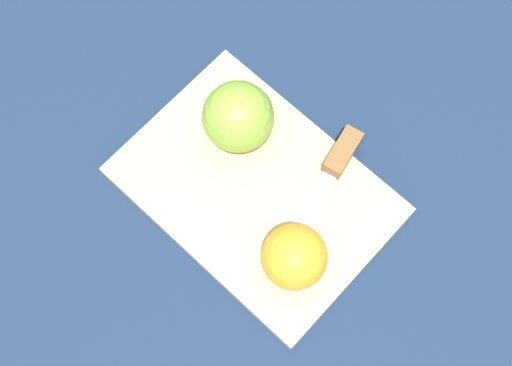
# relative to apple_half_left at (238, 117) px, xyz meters

# --- Properties ---
(ground_plane) EXTENTS (4.00, 4.00, 0.00)m
(ground_plane) POSITION_rel_apple_half_left_xyz_m (0.06, -0.04, -0.06)
(ground_plane) COLOR #14233D
(cutting_board) EXTENTS (0.32, 0.24, 0.01)m
(cutting_board) POSITION_rel_apple_half_left_xyz_m (0.06, -0.04, -0.05)
(cutting_board) COLOR tan
(cutting_board) RESTS_ON ground_plane
(apple_half_left) EXTENTS (0.08, 0.08, 0.08)m
(apple_half_left) POSITION_rel_apple_half_left_xyz_m (0.00, 0.00, 0.00)
(apple_half_left) COLOR olive
(apple_half_left) RESTS_ON cutting_board
(apple_half_right) EXTENTS (0.07, 0.07, 0.07)m
(apple_half_right) POSITION_rel_apple_half_left_xyz_m (0.15, -0.09, -0.01)
(apple_half_right) COLOR gold
(apple_half_right) RESTS_ON cutting_board
(knife) EXTENTS (0.04, 0.16, 0.02)m
(knife) POSITION_rel_apple_half_left_xyz_m (0.12, 0.04, -0.03)
(knife) COLOR silver
(knife) RESTS_ON cutting_board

